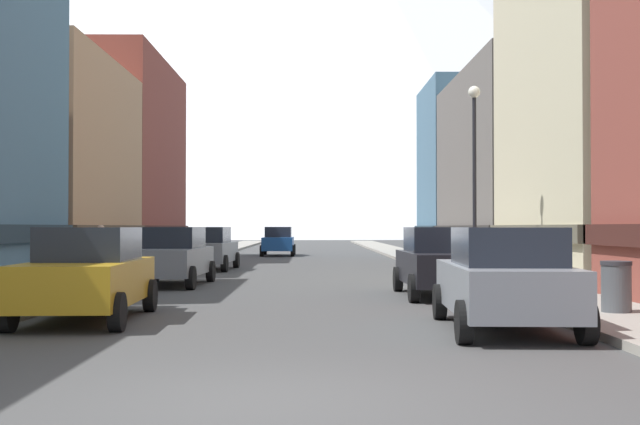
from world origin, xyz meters
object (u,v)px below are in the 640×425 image
Objects in this scene: car_right_0 at (505,279)px; car_right_1 at (441,261)px; car_left_2 at (208,248)px; potted_plant_1 at (98,257)px; car_driving_0 at (278,241)px; car_left_0 at (88,273)px; trash_bin_right at (616,286)px; streetlamp_right at (474,153)px; pedestrian_0 at (101,254)px; car_left_1 at (172,256)px; potted_plant_0 at (527,264)px; potted_plant_2 at (542,268)px.

car_right_0 is 1.02× the size of car_right_1.
car_right_0 is (7.60, -19.41, 0.00)m from car_left_2.
car_right_1 is 4.39× the size of potted_plant_1.
car_left_0 is at bearing -93.69° from car_driving_0.
car_right_0 is at bearing -81.43° from car_driving_0.
trash_bin_right is at bearing -43.42° from potted_plant_1.
pedestrian_0 is at bearing 171.48° from streetlamp_right.
car_left_0 is 34.25m from car_driving_0.
car_left_0 is 0.76× the size of streetlamp_right.
potted_plant_1 is (-3.20, 3.50, -0.18)m from car_left_1.
streetlamp_right reaches higher than car_left_2.
trash_bin_right is (2.55, 1.64, -0.26)m from car_right_0.
car_left_0 reaches higher than potted_plant_1.
car_left_2 and car_right_1 have the same top height.
potted_plant_0 is at bearing -15.32° from potted_plant_1.
potted_plant_0 is (10.80, -0.34, -0.23)m from car_left_1.
car_driving_0 is 26.78m from potted_plant_0.
streetlamp_right reaches higher than car_driving_0.
car_right_1 is 11.23m from pedestrian_0.
streetlamp_right reaches higher than car_left_0.
car_driving_0 is (-5.40, 28.96, 0.00)m from car_right_1.
potted_plant_1 is 0.17× the size of streetlamp_right.
potted_plant_2 is at bearing -44.39° from car_left_2.
car_left_2 is 15.12m from potted_plant_2.
car_left_1 is 8.63m from car_left_2.
car_left_1 is at bearing 125.16° from car_right_0.
car_left_2 is 20.85m from car_right_0.
trash_bin_right is at bearing 0.11° from car_left_0.
pedestrian_0 is at bearing -107.93° from car_left_2.
car_left_2 reaches higher than potted_plant_0.
car_left_2 is (-0.00, 17.79, 0.00)m from car_left_0.
car_left_2 is at bearing 58.09° from potted_plant_1.
potted_plant_2 is (10.80, -1.94, -0.27)m from car_left_1.
pedestrian_0 is at bearing 140.99° from trash_bin_right.
trash_bin_right is 0.98× the size of potted_plant_1.
pedestrian_0 is (-10.05, 11.85, 0.04)m from car_right_0.
car_driving_0 is (2.20, 34.18, 0.00)m from car_left_0.
car_left_2 is 5.02× the size of potted_plant_0.
pedestrian_0 reaches higher than potted_plant_0.
car_left_0 is 1.01× the size of car_driving_0.
car_right_0 reaches higher than potted_plant_2.
trash_bin_right is 1.14× the size of potted_plant_2.
car_right_0 is 9.40m from potted_plant_2.
potted_plant_0 is at bearing 48.34° from car_right_1.
car_left_2 is 7.95m from pedestrian_0.
car_right_1 is (7.60, 5.22, 0.00)m from car_left_0.
pedestrian_0 is at bearing 130.29° from car_right_0.
car_left_0 and car_left_2 have the same top height.
pedestrian_0 is at bearing 156.45° from car_left_1.
car_left_1 is 1.00× the size of car_right_0.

